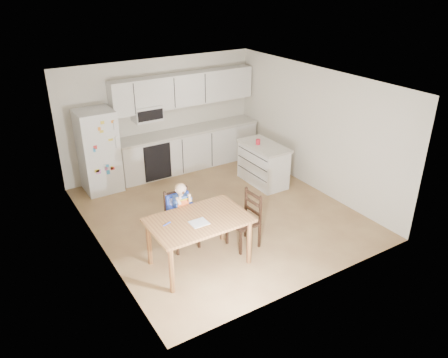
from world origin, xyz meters
name	(u,v)px	position (x,y,z in m)	size (l,w,h in m)	color
room	(206,143)	(0.00, 0.48, 1.25)	(4.52, 5.01, 2.51)	brown
refrigerator	(98,151)	(-1.55, 2.15, 0.85)	(0.72, 0.70, 1.70)	silver
kitchen_run	(187,131)	(0.50, 2.24, 0.88)	(3.37, 0.62, 2.15)	silver
kitchen_island	(263,164)	(1.47, 0.62, 0.44)	(0.62, 1.18, 0.87)	silver
red_cup	(258,142)	(1.38, 0.71, 0.93)	(0.09, 0.09, 0.11)	red
dining_table	(199,225)	(-1.08, -1.19, 0.69)	(1.49, 0.96, 0.80)	brown
napkin	(199,223)	(-1.13, -1.29, 0.80)	(0.26, 0.22, 0.01)	#A9A9AD
toddler_spoon	(166,224)	(-1.55, -1.08, 0.81)	(0.02, 0.02, 0.12)	blue
chair_booster	(180,208)	(-1.08, -0.57, 0.69)	(0.43, 0.43, 1.15)	black
chair_side	(248,216)	(-0.13, -1.13, 0.54)	(0.44, 0.44, 0.95)	black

